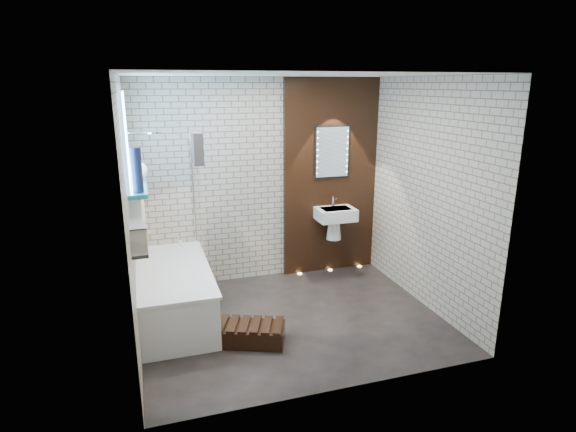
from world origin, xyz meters
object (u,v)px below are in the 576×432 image
object	(u,v)px
bathtub	(174,293)
led_mirror	(332,152)
bath_screen	(197,195)
walnut_step	(245,334)
washbasin	(335,218)

from	to	relation	value
bathtub	led_mirror	bearing A→B (deg)	19.78
bath_screen	walnut_step	bearing A→B (deg)	-77.22
washbasin	bath_screen	bearing A→B (deg)	-174.22
bathtub	walnut_step	size ratio (longest dim) A/B	2.19
bath_screen	washbasin	xyz separation A→B (m)	(1.82, 0.18, -0.49)
washbasin	bathtub	bearing A→B (deg)	-163.99
bathtub	washbasin	world-z (taller)	washbasin
bathtub	led_mirror	xyz separation A→B (m)	(2.17, 0.78, 1.36)
bathtub	walnut_step	bearing A→B (deg)	-50.20
washbasin	walnut_step	world-z (taller)	washbasin
led_mirror	bathtub	bearing A→B (deg)	-160.22
walnut_step	bath_screen	bearing A→B (deg)	102.78
bathtub	walnut_step	distance (m)	1.00
washbasin	led_mirror	world-z (taller)	led_mirror
bathtub	bath_screen	world-z (taller)	bath_screen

